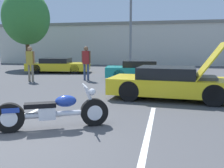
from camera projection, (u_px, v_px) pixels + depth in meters
name	position (u px, v px, depth m)	size (l,w,h in m)	color
ground_plane	(8.00, 147.00, 4.54)	(80.00, 80.00, 0.00)	#474749
parking_stripe_foreground	(7.00, 124.00, 5.88)	(0.12, 4.69, 0.01)	white
parking_stripe_middle	(148.00, 134.00, 5.19)	(0.12, 4.69, 0.01)	white
far_building	(141.00, 42.00, 27.11)	(32.00, 4.20, 4.40)	beige
light_pole	(132.00, 20.00, 18.75)	(1.21, 0.28, 6.91)	slate
tree_background	(26.00, 18.00, 21.03)	(3.94, 3.94, 6.57)	brown
motorcycle	(53.00, 112.00, 5.50)	(2.27, 1.27, 0.95)	black
show_car_hood_open	(172.00, 83.00, 8.71)	(4.38, 2.15, 1.97)	yellow
parked_car_left_row	(58.00, 65.00, 17.93)	(4.56, 2.50, 1.04)	yellow
parked_car_mid_row	(141.00, 70.00, 14.10)	(4.22, 2.31, 1.06)	teal
spectator_near_motorcycle	(86.00, 60.00, 13.56)	(0.52, 0.24, 1.85)	#38476B
spectator_by_show_car	(30.00, 61.00, 13.10)	(0.52, 0.24, 1.84)	gray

